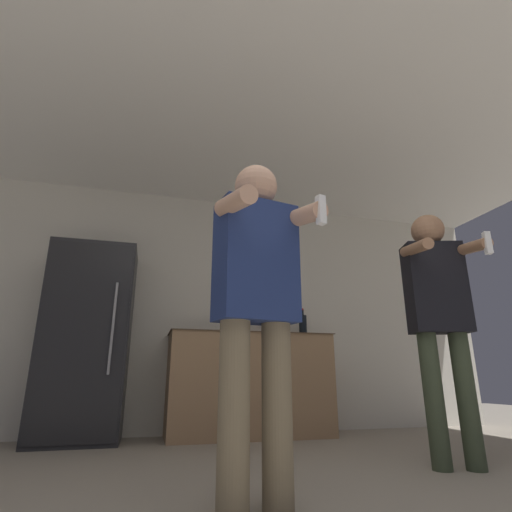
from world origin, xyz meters
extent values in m
cube|color=beige|center=(0.00, 3.40, 1.27)|extent=(7.00, 0.06, 2.55)
cube|color=silver|center=(0.00, 1.69, 2.57)|extent=(7.00, 3.89, 0.05)
cube|color=#262628|center=(-1.07, 3.07, 0.88)|extent=(0.75, 0.60, 1.76)
cube|color=black|center=(-1.07, 2.77, 0.88)|extent=(0.72, 0.01, 1.69)
cylinder|color=#99999E|center=(-0.83, 2.74, 0.97)|extent=(0.02, 0.02, 0.79)
cube|color=#997551|center=(0.48, 3.08, 0.48)|extent=(1.59, 0.59, 0.97)
cube|color=brown|center=(0.48, 3.08, 0.97)|extent=(1.62, 0.62, 0.01)
cylinder|color=maroon|center=(0.74, 3.15, 1.08)|extent=(0.09, 0.09, 0.22)
cylinder|color=maroon|center=(0.74, 3.15, 1.23)|extent=(0.03, 0.03, 0.08)
sphere|color=silver|center=(0.74, 3.15, 1.28)|extent=(0.04, 0.04, 0.04)
cylinder|color=black|center=(1.10, 3.15, 1.09)|extent=(0.09, 0.09, 0.23)
cylinder|color=black|center=(1.10, 3.15, 1.23)|extent=(0.03, 0.03, 0.06)
sphere|color=maroon|center=(1.10, 3.15, 1.27)|extent=(0.03, 0.03, 0.03)
cylinder|color=#563314|center=(0.86, 3.15, 1.05)|extent=(0.08, 0.08, 0.16)
cylinder|color=#563314|center=(0.86, 3.15, 1.16)|extent=(0.03, 0.03, 0.06)
sphere|color=black|center=(0.86, 3.15, 1.19)|extent=(0.03, 0.03, 0.03)
cylinder|color=#75664C|center=(-0.15, 0.85, 0.40)|extent=(0.14, 0.14, 0.79)
cylinder|color=#75664C|center=(0.06, 0.90, 0.40)|extent=(0.14, 0.14, 0.79)
cube|color=navy|center=(-0.04, 0.87, 1.09)|extent=(0.42, 0.27, 0.59)
sphere|color=tan|center=(-0.04, 0.87, 1.50)|extent=(0.22, 0.22, 0.22)
cylinder|color=tan|center=(-0.19, 0.69, 1.31)|extent=(0.15, 0.33, 0.14)
cylinder|color=tan|center=(0.17, 0.76, 1.31)|extent=(0.15, 0.33, 0.14)
cube|color=white|center=(0.20, 0.62, 1.29)|extent=(0.04, 0.04, 0.14)
cylinder|color=#38422D|center=(1.28, 1.38, 0.42)|extent=(0.12, 0.12, 0.83)
cylinder|color=#38422D|center=(1.48, 1.32, 0.42)|extent=(0.12, 0.12, 0.83)
cube|color=black|center=(1.38, 1.35, 1.14)|extent=(0.42, 0.30, 0.62)
sphere|color=#9E7051|center=(1.38, 1.35, 1.57)|extent=(0.23, 0.23, 0.23)
cylinder|color=#9E7051|center=(1.15, 1.21, 1.37)|extent=(0.19, 0.42, 0.14)
cylinder|color=#9E7051|center=(1.49, 1.11, 1.37)|extent=(0.19, 0.42, 0.14)
cube|color=white|center=(1.44, 0.92, 1.33)|extent=(0.04, 0.04, 0.14)
camera|label=1|loc=(-0.53, -0.95, 0.54)|focal=28.00mm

